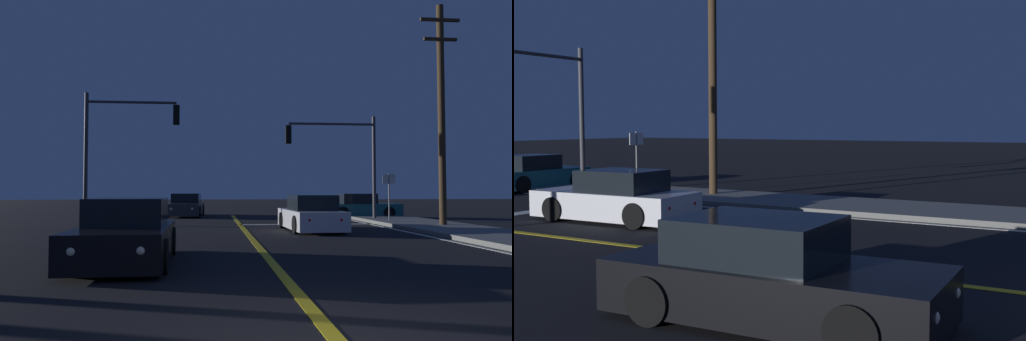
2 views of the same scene
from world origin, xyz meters
TOP-DOWN VIEW (x-y plane):
  - lane_line_center at (0.00, 9.19)m, footprint 0.20×31.25m
  - lane_line_edge_right at (5.83, 9.19)m, footprint 0.16×31.25m
  - stop_bar at (3.04, 16.88)m, footprint 6.08×0.50m
  - car_parked_curb_charcoal at (-2.76, 24.44)m, footprint 2.12×4.76m
  - car_following_oncoming_teal at (7.03, 21.94)m, footprint 4.19×1.87m
  - car_side_waiting_white at (2.46, 13.53)m, footprint 1.96×4.37m
  - car_mid_block_black at (-3.01, 5.93)m, footprint 1.96×4.42m
  - traffic_signal_near_right at (5.14, 19.18)m, footprint 4.59×0.28m
  - traffic_signal_far_left at (-5.38, 17.78)m, footprint 4.24×0.28m
  - utility_pole_right at (7.98, 14.21)m, footprint 1.65×0.28m
  - street_sign_corner at (6.58, 16.38)m, footprint 0.56×0.14m

SIDE VIEW (x-z plane):
  - lane_line_center at x=0.00m, z-range 0.00..0.01m
  - lane_line_edge_right at x=5.83m, z-range 0.00..0.01m
  - stop_bar at x=3.04m, z-range 0.00..0.01m
  - car_following_oncoming_teal at x=7.03m, z-range -0.09..1.25m
  - car_side_waiting_white at x=2.46m, z-range -0.09..1.25m
  - car_mid_block_black at x=-3.01m, z-range -0.09..1.25m
  - car_parked_curb_charcoal at x=-2.76m, z-range -0.09..1.25m
  - street_sign_corner at x=6.58m, z-range 0.40..2.67m
  - traffic_signal_near_right at x=5.14m, z-range 0.93..6.17m
  - traffic_signal_far_left at x=-5.38m, z-range 1.00..6.92m
  - utility_pole_right at x=7.98m, z-range 0.20..9.26m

